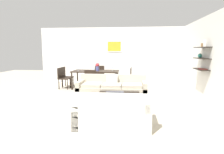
% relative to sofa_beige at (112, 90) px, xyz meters
% --- Properties ---
extents(ground_plane, '(18.00, 18.00, 0.00)m').
position_rel_sofa_beige_xyz_m(ground_plane, '(-0.01, -0.34, -0.29)').
color(ground_plane, '#BCB29E').
extents(back_wall_unit, '(8.40, 0.09, 2.70)m').
position_rel_sofa_beige_xyz_m(back_wall_unit, '(0.29, 3.19, 1.06)').
color(back_wall_unit, silver).
rests_on(back_wall_unit, ground).
extents(right_wall_shelf_unit, '(0.34, 8.20, 2.70)m').
position_rel_sofa_beige_xyz_m(right_wall_shelf_unit, '(3.02, 0.26, 1.06)').
color(right_wall_shelf_unit, silver).
rests_on(right_wall_shelf_unit, ground).
extents(sofa_beige, '(2.26, 0.90, 0.78)m').
position_rel_sofa_beige_xyz_m(sofa_beige, '(0.00, 0.00, 0.00)').
color(sofa_beige, '#B2A893').
rests_on(sofa_beige, ground).
extents(loveseat_white, '(1.57, 0.90, 0.78)m').
position_rel_sofa_beige_xyz_m(loveseat_white, '(0.28, -2.37, 0.00)').
color(loveseat_white, silver).
rests_on(loveseat_white, ground).
extents(coffee_table, '(1.19, 1.10, 0.38)m').
position_rel_sofa_beige_xyz_m(coffee_table, '(0.29, -1.10, -0.10)').
color(coffee_table, black).
rests_on(coffee_table, ground).
extents(decorative_bowl, '(0.37, 0.37, 0.07)m').
position_rel_sofa_beige_xyz_m(decorative_bowl, '(0.19, -1.14, 0.13)').
color(decorative_bowl, black).
rests_on(decorative_bowl, coffee_table).
extents(dining_table, '(1.94, 0.95, 0.75)m').
position_rel_sofa_beige_xyz_m(dining_table, '(-0.90, 1.73, 0.39)').
color(dining_table, black).
rests_on(dining_table, ground).
extents(dining_chair_left_near, '(0.44, 0.44, 0.88)m').
position_rel_sofa_beige_xyz_m(dining_chair_left_near, '(-2.27, 1.51, 0.21)').
color(dining_chair_left_near, black).
rests_on(dining_chair_left_near, ground).
extents(dining_chair_right_far, '(0.44, 0.44, 0.88)m').
position_rel_sofa_beige_xyz_m(dining_chair_right_far, '(0.48, 1.94, 0.21)').
color(dining_chair_right_far, black).
rests_on(dining_chair_right_far, ground).
extents(dining_chair_right_near, '(0.44, 0.44, 0.88)m').
position_rel_sofa_beige_xyz_m(dining_chair_right_near, '(0.48, 1.51, 0.21)').
color(dining_chair_right_near, black).
rests_on(dining_chair_right_near, ground).
extents(dining_chair_left_far, '(0.44, 0.44, 0.88)m').
position_rel_sofa_beige_xyz_m(dining_chair_left_far, '(-2.27, 1.94, 0.21)').
color(dining_chair_left_far, black).
rests_on(dining_chair_left_far, ground).
extents(dining_chair_foot, '(0.44, 0.44, 0.88)m').
position_rel_sofa_beige_xyz_m(dining_chair_foot, '(-0.90, 0.85, 0.21)').
color(dining_chair_foot, black).
rests_on(dining_chair_foot, ground).
extents(dining_chair_head, '(0.44, 0.44, 0.88)m').
position_rel_sofa_beige_xyz_m(dining_chair_head, '(-0.90, 2.61, 0.21)').
color(dining_chair_head, black).
rests_on(dining_chair_head, ground).
extents(wine_glass_left_near, '(0.07, 0.07, 0.16)m').
position_rel_sofa_beige_xyz_m(wine_glass_left_near, '(-1.61, 1.61, 0.57)').
color(wine_glass_left_near, silver).
rests_on(wine_glass_left_near, dining_table).
extents(wine_glass_foot, '(0.07, 0.07, 0.16)m').
position_rel_sofa_beige_xyz_m(wine_glass_foot, '(-0.90, 1.31, 0.57)').
color(wine_glass_foot, silver).
rests_on(wine_glass_foot, dining_table).
extents(wine_glass_right_far, '(0.07, 0.07, 0.15)m').
position_rel_sofa_beige_xyz_m(wine_glass_right_far, '(-0.19, 1.84, 0.57)').
color(wine_glass_right_far, silver).
rests_on(wine_glass_right_far, dining_table).
extents(centerpiece_vase, '(0.16, 0.16, 0.33)m').
position_rel_sofa_beige_xyz_m(centerpiece_vase, '(-0.81, 1.72, 0.63)').
color(centerpiece_vase, '#4C518C').
rests_on(centerpiece_vase, dining_table).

